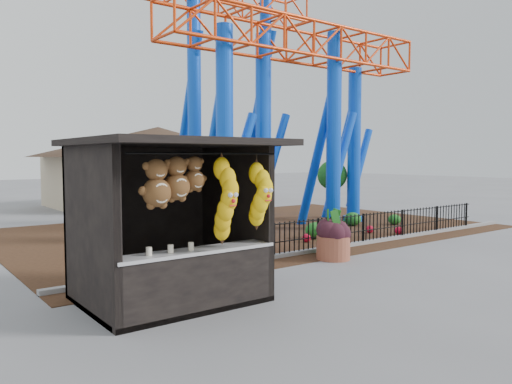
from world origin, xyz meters
TOP-DOWN VIEW (x-y plane):
  - ground at (0.00, 0.00)m, footprint 120.00×120.00m
  - mulch_bed at (4.00, 8.00)m, footprint 18.00×12.00m
  - curb at (4.00, 3.00)m, footprint 18.00×0.18m
  - prize_booth at (-3.00, 0.91)m, footprint 3.50×3.40m
  - picket_fence at (4.90, 3.00)m, footprint 12.20×0.06m
  - roller_coaster at (5.12, 8.23)m, footprint 11.00×6.37m
  - terracotta_planter at (2.37, 1.97)m, footprint 0.93×0.93m
  - planter_foliage at (2.37, 1.97)m, footprint 0.70×0.70m
  - potted_plant at (2.73, 2.56)m, footprint 1.06×0.97m
  - landscaping at (4.83, 5.83)m, footprint 8.73×4.44m
  - pavilion at (6.00, 20.00)m, footprint 15.00×15.00m

SIDE VIEW (x-z plane):
  - ground at x=0.00m, z-range 0.00..0.00m
  - mulch_bed at x=4.00m, z-range 0.00..0.02m
  - curb at x=4.00m, z-range 0.00..0.12m
  - landscaping at x=4.83m, z-range -0.01..0.57m
  - terracotta_planter at x=2.37m, z-range 0.00..0.65m
  - picket_fence at x=4.90m, z-range 0.00..1.00m
  - potted_plant at x=2.73m, z-range 0.00..1.03m
  - planter_foliage at x=2.37m, z-range 0.65..1.29m
  - prize_booth at x=-3.00m, z-range -0.03..3.09m
  - pavilion at x=6.00m, z-range 0.67..5.47m
  - roller_coaster at x=5.12m, z-range 1.03..11.85m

